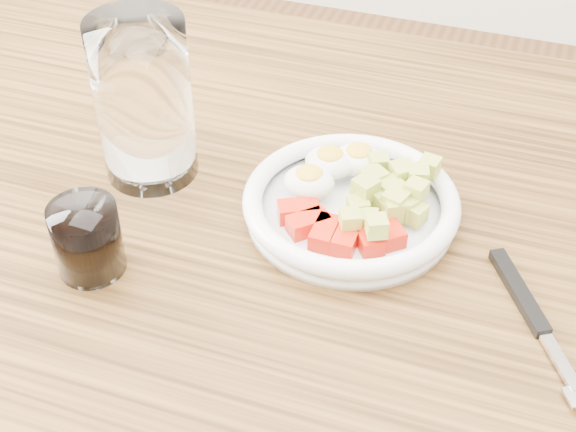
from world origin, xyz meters
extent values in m
cube|color=brown|center=(-0.65, 0.35, 0.36)|extent=(0.07, 0.07, 0.73)
cube|color=brown|center=(0.00, 0.00, 0.75)|extent=(1.50, 0.90, 0.04)
cylinder|color=white|center=(0.04, 0.06, 0.78)|extent=(0.20, 0.20, 0.01)
torus|color=white|center=(0.04, 0.06, 0.79)|extent=(0.21, 0.21, 0.02)
cube|color=red|center=(-0.01, 0.03, 0.79)|extent=(0.04, 0.04, 0.02)
cube|color=red|center=(0.01, 0.02, 0.79)|extent=(0.04, 0.04, 0.02)
cube|color=red|center=(0.03, 0.01, 0.79)|extent=(0.02, 0.04, 0.02)
cube|color=red|center=(0.05, 0.01, 0.79)|extent=(0.02, 0.04, 0.02)
cube|color=red|center=(0.07, 0.02, 0.79)|extent=(0.04, 0.04, 0.02)
cube|color=red|center=(0.08, 0.03, 0.79)|extent=(0.04, 0.04, 0.02)
ellipsoid|color=white|center=(0.00, 0.10, 0.80)|extent=(0.05, 0.04, 0.03)
ellipsoid|color=yellow|center=(0.00, 0.10, 0.81)|extent=(0.03, 0.03, 0.01)
ellipsoid|color=white|center=(0.03, 0.11, 0.80)|extent=(0.05, 0.04, 0.03)
ellipsoid|color=yellow|center=(0.03, 0.11, 0.81)|extent=(0.03, 0.03, 0.01)
ellipsoid|color=white|center=(-0.01, 0.06, 0.80)|extent=(0.05, 0.04, 0.03)
ellipsoid|color=yellow|center=(-0.01, 0.06, 0.81)|extent=(0.03, 0.03, 0.01)
cube|color=#BDC24A|center=(0.10, 0.06, 0.80)|extent=(0.02, 0.02, 0.02)
cube|color=#BDC24A|center=(0.05, 0.08, 0.81)|extent=(0.03, 0.03, 0.02)
cube|color=#BDC24A|center=(0.10, 0.07, 0.81)|extent=(0.02, 0.02, 0.02)
cube|color=#BDC24A|center=(0.05, 0.04, 0.80)|extent=(0.03, 0.03, 0.02)
cube|color=#BDC24A|center=(0.10, 0.12, 0.81)|extent=(0.02, 0.02, 0.02)
cube|color=#BDC24A|center=(0.09, 0.09, 0.81)|extent=(0.02, 0.02, 0.02)
cube|color=#BDC24A|center=(0.07, 0.07, 0.80)|extent=(0.03, 0.03, 0.02)
cube|color=#BDC24A|center=(0.06, 0.03, 0.79)|extent=(0.02, 0.02, 0.02)
cube|color=#BDC24A|center=(0.07, 0.06, 0.80)|extent=(0.03, 0.03, 0.02)
cube|color=#BDC24A|center=(0.08, 0.06, 0.81)|extent=(0.03, 0.03, 0.02)
cube|color=#BDC24A|center=(0.09, 0.06, 0.80)|extent=(0.03, 0.03, 0.02)
cube|color=#BDC24A|center=(0.07, 0.01, 0.81)|extent=(0.02, 0.02, 0.02)
cube|color=#BDC24A|center=(0.06, 0.03, 0.80)|extent=(0.02, 0.02, 0.02)
cube|color=#BDC24A|center=(0.06, 0.06, 0.80)|extent=(0.03, 0.03, 0.02)
cube|color=#BDC24A|center=(0.08, 0.10, 0.81)|extent=(0.03, 0.03, 0.02)
cube|color=#BDC24A|center=(0.05, 0.02, 0.80)|extent=(0.02, 0.02, 0.02)
cube|color=#BDC24A|center=(0.05, 0.10, 0.81)|extent=(0.02, 0.02, 0.02)
cube|color=#BDC24A|center=(0.05, 0.06, 0.81)|extent=(0.03, 0.03, 0.02)
cube|color=#BDC24A|center=(0.08, 0.05, 0.80)|extent=(0.03, 0.03, 0.02)
cube|color=#BDC24A|center=(0.09, 0.08, 0.80)|extent=(0.02, 0.02, 0.02)
cube|color=black|center=(0.21, 0.01, 0.77)|extent=(0.06, 0.09, 0.01)
cube|color=silver|center=(0.25, -0.06, 0.77)|extent=(0.04, 0.06, 0.00)
cylinder|color=white|center=(-0.18, 0.07, 0.86)|extent=(0.10, 0.10, 0.17)
cylinder|color=white|center=(-0.17, -0.08, 0.81)|extent=(0.06, 0.06, 0.07)
cylinder|color=black|center=(-0.17, -0.08, 0.80)|extent=(0.05, 0.05, 0.06)
camera|label=1|loc=(0.18, -0.52, 1.29)|focal=50.00mm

